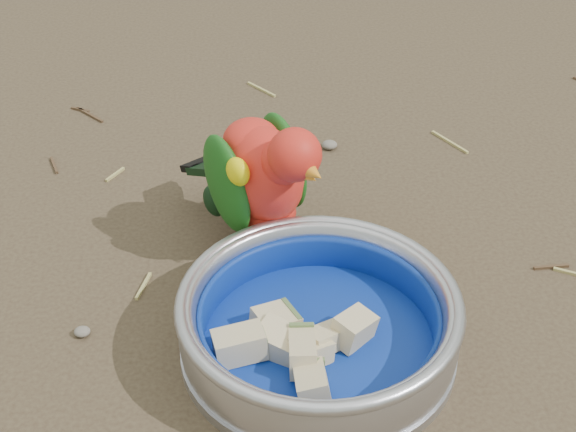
{
  "coord_description": "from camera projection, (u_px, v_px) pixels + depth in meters",
  "views": [
    {
      "loc": [
        -0.11,
        -0.61,
        0.55
      ],
      "look_at": [
        -0.06,
        0.03,
        0.08
      ],
      "focal_mm": 55.0,
      "sensor_mm": 36.0,
      "label": 1
    }
  ],
  "objects": [
    {
      "name": "food_bowl",
      "position": [
        318.0,
        345.0,
        0.76
      ],
      "size": [
        0.24,
        0.24,
        0.02
      ],
      "primitive_type": "cylinder",
      "color": "#B2B2BA",
      "rests_on": "ground"
    },
    {
      "name": "ground_debris",
      "position": [
        377.0,
        236.0,
        0.9
      ],
      "size": [
        0.9,
        0.8,
        0.01
      ],
      "primitive_type": null,
      "color": "tan",
      "rests_on": "ground"
    },
    {
      "name": "bowl_wall",
      "position": [
        319.0,
        319.0,
        0.75
      ],
      "size": [
        0.24,
        0.24,
        0.04
      ],
      "primitive_type": null,
      "color": "#B2B2BA",
      "rests_on": "food_bowl"
    },
    {
      "name": "fruit_wedges",
      "position": [
        319.0,
        325.0,
        0.75
      ],
      "size": [
        0.14,
        0.14,
        0.03
      ],
      "primitive_type": null,
      "color": "beige",
      "rests_on": "food_bowl"
    },
    {
      "name": "ground",
      "position": [
        353.0,
        304.0,
        0.82
      ],
      "size": [
        60.0,
        60.0,
        0.0
      ],
      "primitive_type": "plane",
      "color": "#463928"
    },
    {
      "name": "lory_parrot",
      "position": [
        264.0,
        187.0,
        0.84
      ],
      "size": [
        0.18,
        0.21,
        0.15
      ],
      "primitive_type": null,
      "rotation": [
        0.0,
        0.0,
        -2.56
      ],
      "color": "red",
      "rests_on": "ground"
    }
  ]
}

